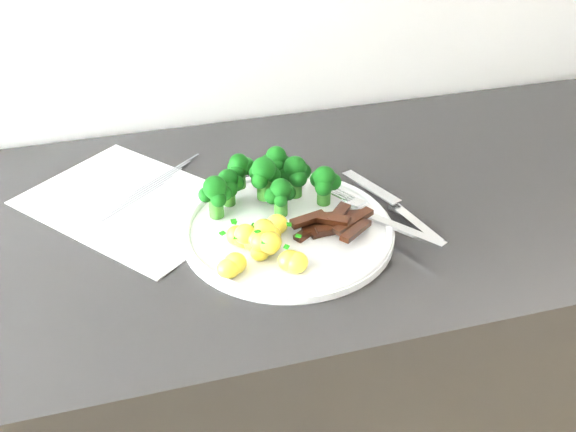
% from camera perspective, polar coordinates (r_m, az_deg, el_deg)
% --- Properties ---
extents(counter, '(2.34, 0.58, 0.88)m').
position_cam_1_polar(counter, '(1.24, -3.71, -17.17)').
color(counter, black).
rests_on(counter, ground).
extents(recipe_paper, '(0.36, 0.37, 0.00)m').
position_cam_1_polar(recipe_paper, '(0.99, -12.96, 1.11)').
color(recipe_paper, silver).
rests_on(recipe_paper, counter).
extents(plate, '(0.28, 0.28, 0.02)m').
position_cam_1_polar(plate, '(0.90, 0.00, -1.15)').
color(plate, white).
rests_on(plate, counter).
extents(broccoli, '(0.20, 0.11, 0.07)m').
position_cam_1_polar(broccoli, '(0.93, -1.88, 3.16)').
color(broccoli, '#276119').
rests_on(broccoli, plate).
extents(potatoes, '(0.11, 0.11, 0.04)m').
position_cam_1_polar(potatoes, '(0.85, -2.31, -2.36)').
color(potatoes, yellow).
rests_on(potatoes, plate).
extents(beef_strips, '(0.12, 0.09, 0.03)m').
position_cam_1_polar(beef_strips, '(0.89, 3.91, -0.64)').
color(beef_strips, black).
rests_on(beef_strips, plate).
extents(fork, '(0.11, 0.18, 0.02)m').
position_cam_1_polar(fork, '(0.91, 8.23, -0.28)').
color(fork, silver).
rests_on(fork, plate).
extents(knife, '(0.08, 0.20, 0.02)m').
position_cam_1_polar(knife, '(0.95, 9.67, 0.21)').
color(knife, silver).
rests_on(knife, plate).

